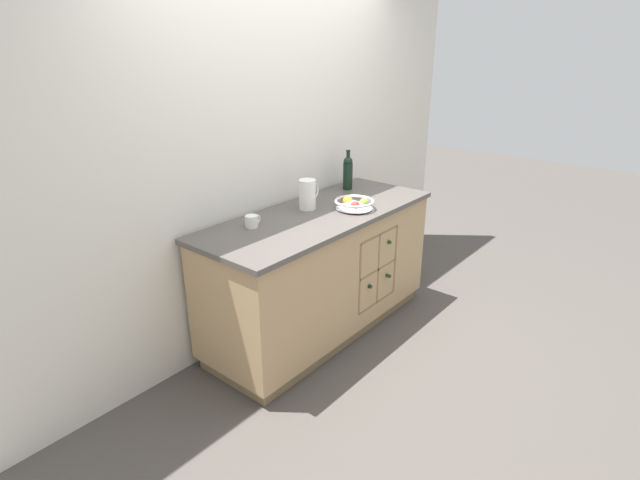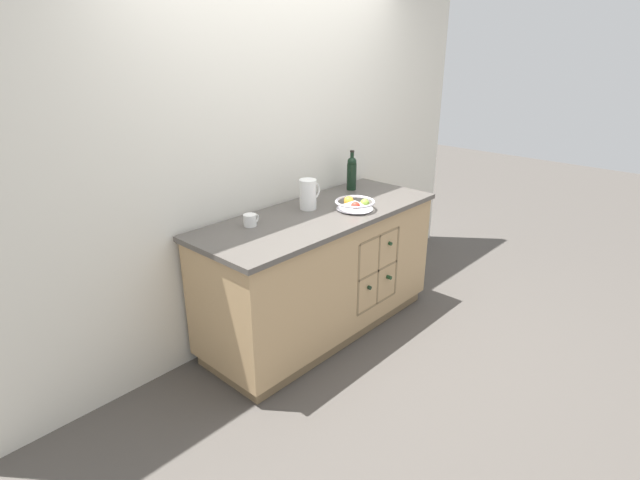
{
  "view_description": "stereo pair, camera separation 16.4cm",
  "coord_description": "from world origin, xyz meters",
  "px_view_note": "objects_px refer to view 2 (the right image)",
  "views": [
    {
      "loc": [
        -2.51,
        -2.08,
        2.02
      ],
      "look_at": [
        0.0,
        0.0,
        0.72
      ],
      "focal_mm": 28.0,
      "sensor_mm": 36.0,
      "label": 1
    },
    {
      "loc": [
        -2.4,
        -2.2,
        2.02
      ],
      "look_at": [
        0.0,
        0.0,
        0.72
      ],
      "focal_mm": 28.0,
      "sensor_mm": 36.0,
      "label": 2
    }
  ],
  "objects_px": {
    "fruit_bowl": "(355,204)",
    "white_pitcher": "(308,194)",
    "ceramic_mug": "(250,220)",
    "standing_wine_bottle": "(352,172)"
  },
  "relations": [
    {
      "from": "fruit_bowl",
      "to": "white_pitcher",
      "type": "xyz_separation_m",
      "value": [
        -0.2,
        0.26,
        0.07
      ]
    },
    {
      "from": "fruit_bowl",
      "to": "ceramic_mug",
      "type": "distance_m",
      "value": 0.76
    },
    {
      "from": "standing_wine_bottle",
      "to": "fruit_bowl",
      "type": "bearing_deg",
      "value": -138.07
    },
    {
      "from": "white_pitcher",
      "to": "ceramic_mug",
      "type": "xyz_separation_m",
      "value": [
        -0.5,
        0.03,
        -0.07
      ]
    },
    {
      "from": "white_pitcher",
      "to": "ceramic_mug",
      "type": "distance_m",
      "value": 0.51
    },
    {
      "from": "fruit_bowl",
      "to": "ceramic_mug",
      "type": "bearing_deg",
      "value": 157.92
    },
    {
      "from": "standing_wine_bottle",
      "to": "white_pitcher",
      "type": "bearing_deg",
      "value": -171.57
    },
    {
      "from": "ceramic_mug",
      "to": "standing_wine_bottle",
      "type": "height_order",
      "value": "standing_wine_bottle"
    },
    {
      "from": "white_pitcher",
      "to": "standing_wine_bottle",
      "type": "height_order",
      "value": "standing_wine_bottle"
    },
    {
      "from": "fruit_bowl",
      "to": "standing_wine_bottle",
      "type": "bearing_deg",
      "value": 41.93
    }
  ]
}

